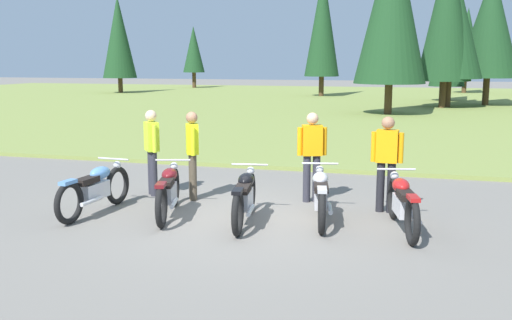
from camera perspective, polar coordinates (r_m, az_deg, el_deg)
ground_plane at (r=9.62m, az=-0.96°, el=-5.88°), size 140.00×140.00×0.00m
grass_moorland at (r=35.43m, az=11.28°, el=5.49°), size 80.00×44.00×0.10m
forest_treeline at (r=36.18m, az=17.24°, el=12.53°), size 42.05×25.84×9.04m
motorcycle_sky_blue at (r=10.26m, az=-15.66°, el=-2.74°), size 0.62×2.10×0.88m
motorcycle_maroon at (r=9.83m, az=-8.68°, el=-3.02°), size 0.78×2.05×0.88m
motorcycle_black at (r=9.29m, az=-1.12°, el=-3.65°), size 0.65×2.09×0.88m
motorcycle_silver at (r=9.45m, az=6.43°, el=-3.49°), size 0.70×2.08×0.88m
motorcycle_red at (r=9.16m, az=14.32°, el=-4.17°), size 0.74×2.07×0.88m
rider_checking_bike at (r=11.33m, az=-10.29°, el=1.26°), size 0.40×0.44×1.67m
rider_with_back_turned at (r=10.65m, az=5.57°, el=0.83°), size 0.52×0.33×1.67m
rider_in_hivis_vest at (r=10.12m, az=12.84°, el=0.16°), size 0.55×0.24×1.67m
rider_near_row_end at (r=10.86m, az=-6.33°, el=0.99°), size 0.35×0.51×1.67m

